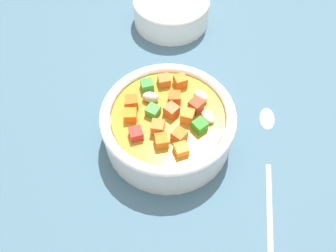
{
  "coord_description": "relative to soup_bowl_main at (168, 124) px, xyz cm",
  "views": [
    {
      "loc": [
        -23.2,
        14.54,
        43.43
      ],
      "look_at": [
        0.0,
        0.0,
        2.93
      ],
      "focal_mm": 39.39,
      "sensor_mm": 36.0,
      "label": 1
    }
  ],
  "objects": [
    {
      "name": "ground_plane",
      "position": [
        -0.01,
        0.01,
        -4.29
      ],
      "size": [
        140.0,
        140.0,
        2.0
      ],
      "primitive_type": "cube",
      "color": "#42667A"
    },
    {
      "name": "soup_bowl_main",
      "position": [
        0.0,
        0.0,
        0.0
      ],
      "size": [
        17.6,
        17.6,
        6.86
      ],
      "color": "white",
      "rests_on": "ground_plane"
    },
    {
      "name": "spoon",
      "position": [
        -11.2,
        -8.6,
        -2.88
      ],
      "size": [
        19.55,
        16.49,
        0.85
      ],
      "rotation": [
        0.0,
        0.0,
        5.59
      ],
      "color": "silver",
      "rests_on": "ground_plane"
    },
    {
      "name": "side_bowl_small",
      "position": [
        20.38,
        -13.41,
        -0.79
      ],
      "size": [
        12.98,
        12.98,
        4.83
      ],
      "color": "white",
      "rests_on": "ground_plane"
    }
  ]
}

